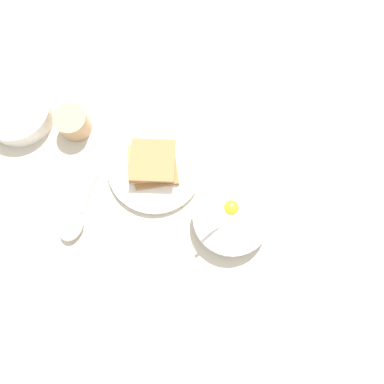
{
  "coord_description": "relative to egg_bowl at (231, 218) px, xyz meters",
  "views": [
    {
      "loc": [
        0.27,
        -0.02,
        0.87
      ],
      "look_at": [
        0.1,
        0.06,
        0.02
      ],
      "focal_mm": 35.0,
      "sensor_mm": 36.0,
      "label": 1
    }
  ],
  "objects": [
    {
      "name": "ground_plane",
      "position": [
        -0.19,
        -0.11,
        -0.03
      ],
      "size": [
        3.0,
        3.0,
        0.0
      ],
      "primitive_type": "plane",
      "color": "beige"
    },
    {
      "name": "egg_bowl",
      "position": [
        0.0,
        0.0,
        0.0
      ],
      "size": [
        0.18,
        0.18,
        0.08
      ],
      "color": "white",
      "rests_on": "ground_plane"
    },
    {
      "name": "toast_plate",
      "position": [
        -0.18,
        -0.11,
        -0.02
      ],
      "size": [
        0.23,
        0.23,
        0.02
      ],
      "color": "white",
      "rests_on": "ground_plane"
    },
    {
      "name": "toast_sandwich",
      "position": [
        -0.19,
        -0.11,
        0.01
      ],
      "size": [
        0.13,
        0.14,
        0.04
      ],
      "color": "#9E7042",
      "rests_on": "toast_plate"
    },
    {
      "name": "soup_spoon",
      "position": [
        -0.14,
        -0.33,
        -0.01
      ],
      "size": [
        0.14,
        0.14,
        0.03
      ],
      "color": "white",
      "rests_on": "ground_plane"
    },
    {
      "name": "congee_bowl",
      "position": [
        -0.45,
        -0.37,
        0.0
      ],
      "size": [
        0.17,
        0.17,
        0.05
      ],
      "color": "white",
      "rests_on": "ground_plane"
    },
    {
      "name": "drinking_cup",
      "position": [
        -0.36,
        -0.25,
        0.01
      ],
      "size": [
        0.08,
        0.08,
        0.06
      ],
      "color": "tan",
      "rests_on": "ground_plane"
    }
  ]
}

